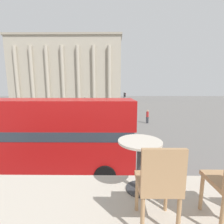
{
  "coord_description": "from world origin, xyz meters",
  "views": [
    {
      "loc": [
        0.34,
        -2.31,
        4.44
      ],
      "look_at": [
        0.17,
        15.69,
        1.71
      ],
      "focal_mm": 24.0,
      "sensor_mm": 36.0,
      "label": 1
    }
  ],
  "objects_px": {
    "cafe_dining_table": "(140,154)",
    "plaza_building_left": "(71,74)",
    "traffic_light_far": "(124,100)",
    "pedestrian_red": "(147,116)",
    "pedestrian_black": "(119,129)",
    "car_silver": "(72,111)",
    "traffic_light_near": "(123,115)",
    "pedestrian_yellow": "(112,123)",
    "cafe_chair_0": "(159,182)",
    "double_decker_bus": "(37,132)",
    "traffic_light_mid": "(86,106)"
  },
  "relations": [
    {
      "from": "double_decker_bus",
      "to": "cafe_chair_0",
      "type": "distance_m",
      "value": 7.81
    },
    {
      "from": "pedestrian_red",
      "to": "cafe_dining_table",
      "type": "bearing_deg",
      "value": -110.85
    },
    {
      "from": "traffic_light_far",
      "to": "pedestrian_red",
      "type": "height_order",
      "value": "traffic_light_far"
    },
    {
      "from": "cafe_dining_table",
      "to": "cafe_chair_0",
      "type": "bearing_deg",
      "value": -82.16
    },
    {
      "from": "traffic_light_near",
      "to": "pedestrian_red",
      "type": "height_order",
      "value": "traffic_light_near"
    },
    {
      "from": "double_decker_bus",
      "to": "pedestrian_yellow",
      "type": "xyz_separation_m",
      "value": [
        3.92,
        7.62,
        -1.19
      ]
    },
    {
      "from": "plaza_building_left",
      "to": "traffic_light_far",
      "type": "height_order",
      "value": "plaza_building_left"
    },
    {
      "from": "double_decker_bus",
      "to": "cafe_chair_0",
      "type": "relative_size",
      "value": 11.13
    },
    {
      "from": "cafe_dining_table",
      "to": "car_silver",
      "type": "bearing_deg",
      "value": 107.75
    },
    {
      "from": "cafe_chair_0",
      "to": "traffic_light_far",
      "type": "relative_size",
      "value": 0.23
    },
    {
      "from": "plaza_building_left",
      "to": "traffic_light_near",
      "type": "bearing_deg",
      "value": -66.91
    },
    {
      "from": "traffic_light_near",
      "to": "cafe_dining_table",
      "type": "bearing_deg",
      "value": -92.54
    },
    {
      "from": "traffic_light_near",
      "to": "car_silver",
      "type": "xyz_separation_m",
      "value": [
        -8.18,
        12.45,
        -1.46
      ]
    },
    {
      "from": "cafe_chair_0",
      "to": "traffic_light_near",
      "type": "relative_size",
      "value": 0.28
    },
    {
      "from": "traffic_light_far",
      "to": "car_silver",
      "type": "relative_size",
      "value": 0.94
    },
    {
      "from": "cafe_chair_0",
      "to": "plaza_building_left",
      "type": "xyz_separation_m",
      "value": [
        -13.03,
        43.69,
        5.48
      ]
    },
    {
      "from": "cafe_dining_table",
      "to": "pedestrian_yellow",
      "type": "height_order",
      "value": "cafe_dining_table"
    },
    {
      "from": "plaza_building_left",
      "to": "car_silver",
      "type": "relative_size",
      "value": 7.02
    },
    {
      "from": "plaza_building_left",
      "to": "traffic_light_far",
      "type": "relative_size",
      "value": 7.48
    },
    {
      "from": "traffic_light_near",
      "to": "pedestrian_yellow",
      "type": "relative_size",
      "value": 1.86
    },
    {
      "from": "cafe_chair_0",
      "to": "plaza_building_left",
      "type": "relative_size",
      "value": 0.03
    },
    {
      "from": "plaza_building_left",
      "to": "cafe_dining_table",
      "type": "bearing_deg",
      "value": -73.27
    },
    {
      "from": "pedestrian_black",
      "to": "pedestrian_yellow",
      "type": "relative_size",
      "value": 1.03
    },
    {
      "from": "cafe_dining_table",
      "to": "pedestrian_red",
      "type": "height_order",
      "value": "cafe_dining_table"
    },
    {
      "from": "traffic_light_mid",
      "to": "pedestrian_yellow",
      "type": "relative_size",
      "value": 1.89
    },
    {
      "from": "car_silver",
      "to": "pedestrian_yellow",
      "type": "bearing_deg",
      "value": 137.78
    },
    {
      "from": "traffic_light_near",
      "to": "traffic_light_far",
      "type": "distance_m",
      "value": 12.67
    },
    {
      "from": "cafe_chair_0",
      "to": "traffic_light_far",
      "type": "xyz_separation_m",
      "value": [
        1.46,
        24.74,
        -0.96
      ]
    },
    {
      "from": "traffic_light_far",
      "to": "plaza_building_left",
      "type": "bearing_deg",
      "value": 127.42
    },
    {
      "from": "traffic_light_far",
      "to": "pedestrian_yellow",
      "type": "height_order",
      "value": "traffic_light_far"
    },
    {
      "from": "car_silver",
      "to": "pedestrian_red",
      "type": "relative_size",
      "value": 2.37
    },
    {
      "from": "cafe_dining_table",
      "to": "car_silver",
      "type": "distance_m",
      "value": 25.32
    },
    {
      "from": "pedestrian_red",
      "to": "pedestrian_yellow",
      "type": "xyz_separation_m",
      "value": [
        -4.61,
        -4.2,
        -0.01
      ]
    },
    {
      "from": "cafe_dining_table",
      "to": "traffic_light_far",
      "type": "xyz_separation_m",
      "value": [
        1.55,
        24.13,
        -0.98
      ]
    },
    {
      "from": "pedestrian_black",
      "to": "pedestrian_red",
      "type": "relative_size",
      "value": 1.02
    },
    {
      "from": "plaza_building_left",
      "to": "car_silver",
      "type": "bearing_deg",
      "value": -74.55
    },
    {
      "from": "car_silver",
      "to": "pedestrian_red",
      "type": "bearing_deg",
      "value": 165.03
    },
    {
      "from": "cafe_dining_table",
      "to": "double_decker_bus",
      "type": "bearing_deg",
      "value": 127.98
    },
    {
      "from": "double_decker_bus",
      "to": "car_silver",
      "type": "bearing_deg",
      "value": 93.75
    },
    {
      "from": "traffic_light_mid",
      "to": "traffic_light_far",
      "type": "xyz_separation_m",
      "value": [
        5.76,
        5.54,
        0.38
      ]
    },
    {
      "from": "plaza_building_left",
      "to": "pedestrian_red",
      "type": "xyz_separation_m",
      "value": [
        17.07,
        -25.62,
        -7.98
      ]
    },
    {
      "from": "traffic_light_mid",
      "to": "traffic_light_far",
      "type": "bearing_deg",
      "value": 43.86
    },
    {
      "from": "traffic_light_far",
      "to": "pedestrian_black",
      "type": "bearing_deg",
      "value": -95.97
    },
    {
      "from": "plaza_building_left",
      "to": "pedestrian_black",
      "type": "xyz_separation_m",
      "value": [
        13.09,
        -32.4,
        -7.96
      ]
    },
    {
      "from": "cafe_chair_0",
      "to": "car_silver",
      "type": "bearing_deg",
      "value": 104.69
    },
    {
      "from": "cafe_dining_table",
      "to": "plaza_building_left",
      "type": "distance_m",
      "value": 45.32
    },
    {
      "from": "pedestrian_red",
      "to": "pedestrian_yellow",
      "type": "relative_size",
      "value": 1.01
    },
    {
      "from": "cafe_chair_0",
      "to": "traffic_light_mid",
      "type": "distance_m",
      "value": 19.72
    },
    {
      "from": "pedestrian_yellow",
      "to": "car_silver",
      "type": "bearing_deg",
      "value": -127.95
    },
    {
      "from": "pedestrian_yellow",
      "to": "pedestrian_black",
      "type": "bearing_deg",
      "value": 31.71
    }
  ]
}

